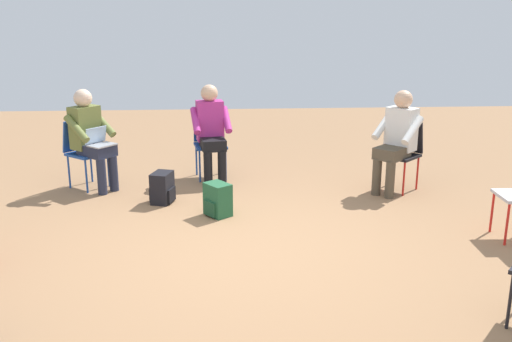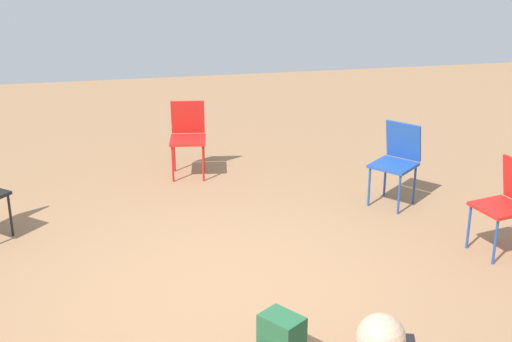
% 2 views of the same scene
% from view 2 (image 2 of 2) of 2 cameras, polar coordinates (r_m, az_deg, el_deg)
% --- Properties ---
extents(ground_plane, '(15.75, 15.75, 0.00)m').
position_cam_2_polar(ground_plane, '(5.77, -2.68, -9.88)').
color(ground_plane, '#99704C').
extents(chair_southeast, '(0.58, 0.59, 0.85)m').
position_cam_2_polar(chair_southeast, '(7.44, 11.22, 1.04)').
color(chair_southeast, '#1E4799').
rests_on(chair_southeast, ground).
extents(chair_east, '(0.49, 0.45, 0.85)m').
position_cam_2_polar(chair_east, '(8.15, -5.47, 3.05)').
color(chair_east, red).
rests_on(chair_east, ground).
extents(chair_south, '(0.48, 0.51, 0.85)m').
position_cam_2_polar(chair_south, '(6.63, 19.45, -2.19)').
color(chair_south, red).
rests_on(chair_south, ground).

